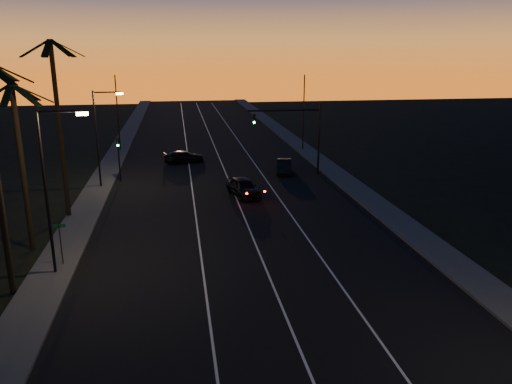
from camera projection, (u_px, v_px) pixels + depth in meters
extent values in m
cube|color=black|center=(234.00, 209.00, 38.47)|extent=(20.00, 170.00, 0.01)
cube|color=#3A3A37|center=(83.00, 215.00, 36.76)|extent=(2.40, 170.00, 0.16)
cube|color=#3A3A37|center=(372.00, 201.00, 40.14)|extent=(2.40, 170.00, 0.16)
cube|color=silver|center=(195.00, 211.00, 38.01)|extent=(0.12, 160.00, 0.01)
cube|color=silver|center=(241.00, 208.00, 38.54)|extent=(0.12, 160.00, 0.01)
cube|color=silver|center=(285.00, 206.00, 39.07)|extent=(0.12, 160.00, 0.01)
cube|color=black|center=(7.00, 71.00, 22.57)|extent=(2.18, 0.92, 1.18)
cylinder|color=black|center=(23.00, 170.00, 29.41)|extent=(0.32, 0.32, 10.00)
cube|color=black|center=(33.00, 93.00, 28.59)|extent=(2.18, 0.92, 1.18)
cube|color=black|center=(25.00, 92.00, 29.16)|extent=(1.25, 2.12, 1.18)
cube|color=black|center=(9.00, 93.00, 29.00)|extent=(1.34, 2.09, 1.18)
cube|color=black|center=(7.00, 96.00, 27.18)|extent=(0.45, 2.16, 1.18)
cube|color=black|center=(25.00, 95.00, 27.70)|extent=(1.95, 1.61, 1.18)
cylinder|color=black|center=(60.00, 133.00, 34.91)|extent=(0.32, 0.32, 12.50)
cube|color=black|center=(68.00, 48.00, 33.74)|extent=(2.18, 0.92, 1.18)
cube|color=black|center=(61.00, 48.00, 34.32)|extent=(1.25, 2.12, 1.18)
cube|color=black|center=(47.00, 48.00, 34.16)|extent=(1.34, 2.09, 1.18)
cube|color=black|center=(35.00, 48.00, 33.38)|extent=(2.18, 0.82, 1.18)
cube|color=black|center=(35.00, 48.00, 32.57)|extent=(1.90, 1.69, 1.18)
cube|color=black|center=(47.00, 48.00, 32.34)|extent=(0.45, 2.16, 1.18)
cube|color=black|center=(62.00, 48.00, 32.86)|extent=(1.95, 1.61, 1.18)
cylinder|color=black|center=(46.00, 195.00, 26.08)|extent=(0.16, 0.16, 9.00)
cylinder|color=black|center=(59.00, 112.00, 25.04)|extent=(2.20, 0.12, 0.12)
cube|color=#F2B060|center=(82.00, 114.00, 25.25)|extent=(0.55, 0.26, 0.16)
cylinder|color=black|center=(97.00, 140.00, 43.23)|extent=(0.16, 0.16, 8.50)
cylinder|color=black|center=(106.00, 92.00, 42.27)|extent=(2.20, 0.12, 0.12)
cube|color=#F2B060|center=(120.00, 94.00, 42.47)|extent=(0.55, 0.26, 0.16)
cylinder|color=black|center=(61.00, 245.00, 27.94)|extent=(0.06, 0.06, 2.60)
cube|color=#0D5124|center=(59.00, 226.00, 27.62)|extent=(0.70, 0.03, 0.20)
cylinder|color=black|center=(319.00, 139.00, 48.43)|extent=(0.20, 0.20, 7.00)
cylinder|color=black|center=(284.00, 110.00, 47.13)|extent=(7.00, 0.16, 0.16)
cube|color=black|center=(254.00, 119.00, 46.90)|extent=(0.32, 0.28, 1.00)
sphere|color=black|center=(254.00, 116.00, 46.65)|extent=(0.20, 0.20, 0.20)
sphere|color=black|center=(254.00, 119.00, 46.74)|extent=(0.20, 0.20, 0.20)
sphere|color=#14FF59|center=(254.00, 123.00, 46.83)|extent=(0.20, 0.20, 0.20)
cylinder|color=black|center=(119.00, 159.00, 45.95)|extent=(0.14, 0.14, 4.20)
cube|color=black|center=(118.00, 142.00, 45.51)|extent=(0.28, 0.25, 0.90)
sphere|color=black|center=(117.00, 139.00, 45.29)|extent=(0.18, 0.18, 0.18)
sphere|color=black|center=(118.00, 142.00, 45.37)|extent=(0.18, 0.18, 0.18)
sphere|color=#14FF59|center=(118.00, 145.00, 45.45)|extent=(0.18, 0.18, 0.18)
cylinder|color=black|center=(118.00, 114.00, 59.30)|extent=(0.14, 0.14, 9.00)
cylinder|color=black|center=(304.00, 113.00, 59.77)|extent=(0.14, 0.14, 9.00)
imported|color=black|center=(243.00, 187.00, 41.64)|extent=(2.82, 4.78, 1.53)
sphere|color=#FF0F05|center=(247.00, 194.00, 38.92)|extent=(0.18, 0.18, 0.18)
sphere|color=#FF0F05|center=(265.00, 191.00, 39.49)|extent=(0.18, 0.18, 0.18)
imported|color=black|center=(284.00, 166.00, 49.43)|extent=(2.25, 4.25, 1.33)
imported|color=black|center=(184.00, 157.00, 53.93)|extent=(4.74, 2.80, 1.29)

